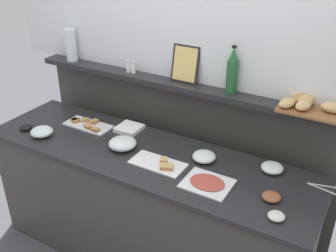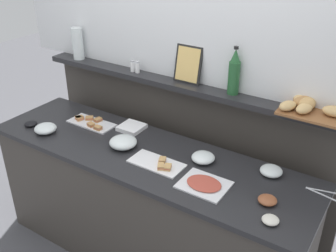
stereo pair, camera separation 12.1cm
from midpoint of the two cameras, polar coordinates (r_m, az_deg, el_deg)
name	(u,v)px [view 2 (the right image)]	position (r m, az deg, el deg)	size (l,w,h in m)	color
ground_plane	(187,212)	(3.57, 3.79, -12.28)	(12.00, 12.00, 0.00)	#4C4C51
buffet_counter	(146,207)	(2.88, -1.98, -11.68)	(2.31, 0.66, 0.92)	#3D3833
back_ledge_unit	(183,151)	(3.11, 3.33, -3.71)	(2.40, 0.22, 1.28)	#3D3833
sandwich_platter_rear	(91,122)	(3.01, -10.00, 0.50)	(0.37, 0.17, 0.04)	silver
sandwich_platter_side	(158,164)	(2.48, -0.05, -5.48)	(0.35, 0.17, 0.04)	white
cold_cuts_platter	(204,184)	(2.32, 6.73, -8.40)	(0.28, 0.23, 0.02)	silver
glass_bowl_large	(46,129)	(2.95, -16.19, -0.41)	(0.16, 0.16, 0.06)	silver
glass_bowl_medium	(203,158)	(2.52, 6.48, -4.62)	(0.15, 0.15, 0.06)	silver
glass_bowl_small	(271,171)	(2.48, 16.06, -6.32)	(0.14, 0.14, 0.05)	silver
glass_bowl_extra	(123,143)	(2.67, -5.22, -2.42)	(0.19, 0.19, 0.07)	silver
condiment_bowl_cream	(270,220)	(2.14, 16.22, -12.94)	(0.09, 0.09, 0.03)	silver
condiment_bowl_teal	(31,124)	(3.09, -18.20, 0.31)	(0.09, 0.09, 0.03)	black
condiment_bowl_dark	(267,200)	(2.25, 15.71, -10.30)	(0.10, 0.10, 0.04)	brown
serving_tongs	(321,192)	(2.43, 22.67, -8.89)	(0.19, 0.08, 0.01)	#B7BABF
napkin_stack	(132,127)	(2.89, -4.09, -0.21)	(0.17, 0.17, 0.03)	white
wine_bottle_green	(234,73)	(2.59, 10.89, 7.53)	(0.08, 0.08, 0.32)	#23562D
salt_shaker	(133,66)	(2.98, -3.97, 8.65)	(0.03, 0.03, 0.09)	white
pepper_shaker	(137,67)	(2.95, -3.28, 8.51)	(0.03, 0.03, 0.09)	white
bread_basket	(309,107)	(2.49, 21.11, 2.59)	(0.41, 0.28, 0.08)	brown
framed_picture	(188,64)	(2.75, 4.21, 8.87)	(0.20, 0.07, 0.26)	black
water_carafe	(78,44)	(3.30, -11.89, 11.59)	(0.09, 0.09, 0.25)	silver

